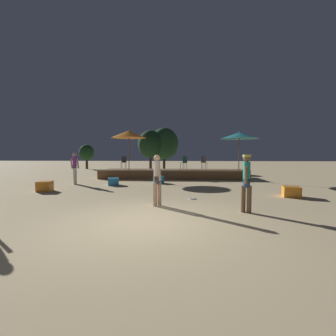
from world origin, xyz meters
TOP-DOWN VIEW (x-y plane):
  - ground_plane at (0.00, 0.00)m, footprint 120.00×120.00m
  - wooden_deck at (0.11, 10.85)m, footprint 10.19×2.63m
  - patio_umbrella_0 at (-2.80, 9.63)m, footprint 2.32×2.32m
  - patio_umbrella_1 at (4.45, 9.58)m, footprint 2.40×2.40m
  - cube_seat_0 at (5.11, 3.80)m, footprint 0.72×0.72m
  - cube_seat_1 at (-2.94, 6.69)m, footprint 0.71×0.71m
  - cube_seat_2 at (-0.57, 7.75)m, footprint 0.66×0.66m
  - cube_seat_3 at (-5.39, 4.43)m, footprint 0.66×0.66m
  - person_1 at (2.68, 1.21)m, footprint 0.28×0.51m
  - person_2 at (0.06, 1.86)m, footprint 0.33×0.43m
  - person_3 at (-5.20, 6.89)m, footprint 0.49×0.30m
  - bistro_chair_0 at (-3.48, 10.81)m, footprint 0.40×0.40m
  - bistro_chair_1 at (2.29, 10.67)m, footprint 0.45×0.45m
  - bistro_chair_2 at (0.91, 10.18)m, footprint 0.47×0.48m
  - frisbee_disc at (1.24, 3.09)m, footprint 0.24×0.24m
  - background_tree_0 at (-1.30, 19.19)m, footprint 3.12×3.12m
  - background_tree_1 at (-10.85, 21.04)m, footprint 1.74×1.74m
  - background_tree_2 at (-2.66, 18.27)m, footprint 2.63×2.63m

SIDE VIEW (x-z plane):
  - ground_plane at x=0.00m, z-range 0.00..0.00m
  - frisbee_disc at x=1.24m, z-range 0.00..0.03m
  - cube_seat_1 at x=-2.94m, z-range 0.00..0.39m
  - cube_seat_0 at x=5.11m, z-range 0.00..0.40m
  - cube_seat_2 at x=-0.57m, z-range 0.00..0.41m
  - cube_seat_3 at x=-5.39m, z-range 0.00..0.45m
  - wooden_deck at x=0.11m, z-range -0.04..0.63m
  - person_2 at x=0.06m, z-range 0.05..1.69m
  - person_1 at x=2.68m, z-range 0.09..1.74m
  - person_3 at x=-5.20m, z-range 0.09..1.86m
  - bistro_chair_0 at x=-3.48m, z-range 0.76..1.66m
  - bistro_chair_1 at x=2.29m, z-range 0.76..1.66m
  - bistro_chair_2 at x=0.91m, z-range 0.76..1.66m
  - background_tree_1 at x=-10.85m, z-range 0.48..3.40m
  - background_tree_2 at x=-2.66m, z-range 0.67..4.94m
  - patio_umbrella_1 at x=4.45m, z-range 1.30..4.48m
  - background_tree_0 at x=-1.30m, z-range 0.59..5.21m
  - patio_umbrella_0 at x=-2.80m, z-range 1.35..4.70m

